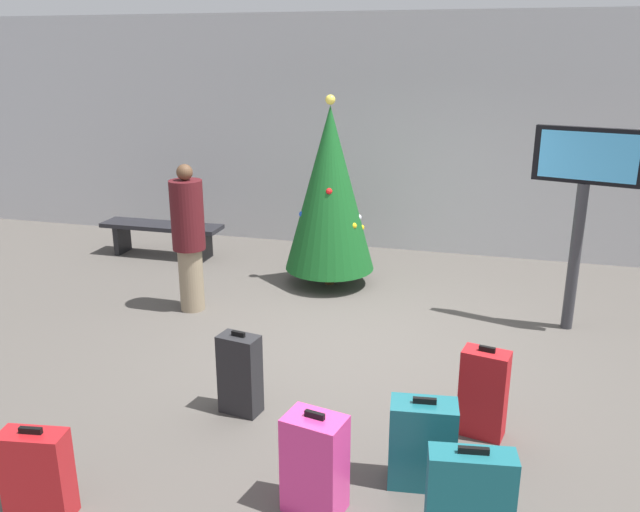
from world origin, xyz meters
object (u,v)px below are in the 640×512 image
at_px(traveller_0, 189,236).
at_px(suitcase_5, 240,374).
at_px(suitcase_2, 469,501).
at_px(holiday_tree, 330,189).
at_px(suitcase_3, 422,444).
at_px(waiting_bench, 162,231).
at_px(suitcase_0, 315,464).
at_px(flight_info_kiosk, 583,188).
at_px(suitcase_1, 483,393).
at_px(suitcase_4, 37,475).

distance_m(traveller_0, suitcase_5, 2.44).
bearing_deg(suitcase_2, traveller_0, 137.18).
height_order(holiday_tree, suitcase_3, holiday_tree).
height_order(waiting_bench, suitcase_5, suitcase_5).
height_order(holiday_tree, traveller_0, holiday_tree).
height_order(traveller_0, suitcase_0, traveller_0).
distance_m(flight_info_kiosk, suitcase_2, 3.89).
bearing_deg(suitcase_1, suitcase_3, -117.46).
bearing_deg(waiting_bench, suitcase_2, -46.25).
relative_size(suitcase_0, suitcase_3, 1.08).
bearing_deg(suitcase_1, flight_info_kiosk, 70.41).
relative_size(holiday_tree, suitcase_0, 3.31).
distance_m(waiting_bench, suitcase_2, 6.63).
relative_size(holiday_tree, suitcase_1, 3.18).
relative_size(traveller_0, suitcase_1, 2.27).
bearing_deg(suitcase_0, holiday_tree, 103.10).
bearing_deg(flight_info_kiosk, suitcase_4, -131.09).
height_order(traveller_0, suitcase_2, traveller_0).
xyz_separation_m(traveller_0, suitcase_5, (1.38, -1.94, -0.54)).
xyz_separation_m(flight_info_kiosk, suitcase_2, (-0.87, -3.60, -1.21)).
xyz_separation_m(flight_info_kiosk, suitcase_3, (-1.21, -3.07, -1.22)).
xyz_separation_m(suitcase_0, suitcase_3, (0.63, 0.45, -0.03)).
bearing_deg(traveller_0, waiting_bench, 126.82).
distance_m(holiday_tree, suitcase_4, 4.86).
height_order(suitcase_3, suitcase_5, suitcase_5).
height_order(suitcase_0, suitcase_3, suitcase_0).
height_order(holiday_tree, suitcase_5, holiday_tree).
bearing_deg(suitcase_5, suitcase_4, -116.55).
xyz_separation_m(flight_info_kiosk, suitcase_5, (-2.76, -2.51, -1.19)).
height_order(waiting_bench, suitcase_4, suitcase_4).
distance_m(suitcase_0, suitcase_2, 0.98).
xyz_separation_m(suitcase_3, suitcase_5, (-1.55, 0.55, 0.03)).
relative_size(suitcase_0, suitcase_2, 1.04).
bearing_deg(holiday_tree, suitcase_4, -98.41).
bearing_deg(suitcase_5, suitcase_1, 5.34).
bearing_deg(suitcase_5, holiday_tree, 91.11).
distance_m(traveller_0, suitcase_0, 3.76).
distance_m(waiting_bench, suitcase_4, 5.57).
bearing_deg(suitcase_2, suitcase_3, 122.55).
distance_m(holiday_tree, suitcase_0, 4.40).
bearing_deg(suitcase_5, flight_info_kiosk, 42.35).
bearing_deg(flight_info_kiosk, holiday_tree, 166.43).
xyz_separation_m(suitcase_1, suitcase_4, (-2.69, -1.70, -0.05)).
bearing_deg(suitcase_3, suitcase_1, 62.54).
height_order(holiday_tree, suitcase_4, holiday_tree).
distance_m(traveller_0, suitcase_1, 3.78).
distance_m(suitcase_0, suitcase_1, 1.55).
height_order(suitcase_2, suitcase_5, suitcase_5).
relative_size(traveller_0, suitcase_4, 2.61).
height_order(waiting_bench, suitcase_2, suitcase_2).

